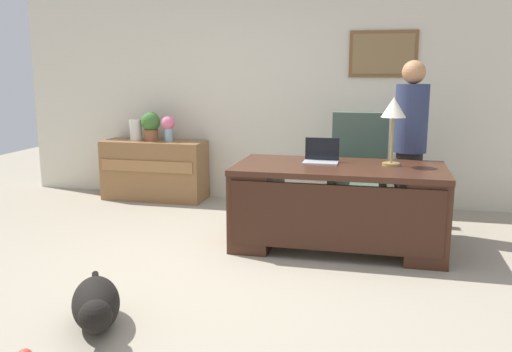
{
  "coord_description": "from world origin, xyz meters",
  "views": [
    {
      "loc": [
        1.15,
        -4.02,
        1.63
      ],
      "look_at": [
        0.13,
        0.3,
        0.75
      ],
      "focal_mm": 38.0,
      "sensor_mm": 36.0,
      "label": 1
    }
  ],
  "objects_px": {
    "credenza": "(155,170)",
    "desk_lamp": "(394,112)",
    "person_standing": "(410,145)",
    "desk": "(338,204)",
    "armchair": "(358,175)",
    "vase_empty": "(136,130)",
    "potted_plant": "(151,125)",
    "vase_with_flowers": "(168,126)",
    "dog_lying": "(96,305)",
    "laptop": "(321,156)"
  },
  "relations": [
    {
      "from": "credenza",
      "to": "desk_lamp",
      "type": "height_order",
      "value": "desk_lamp"
    },
    {
      "from": "person_standing",
      "to": "desk",
      "type": "bearing_deg",
      "value": -133.87
    },
    {
      "from": "armchair",
      "to": "person_standing",
      "type": "bearing_deg",
      "value": -30.28
    },
    {
      "from": "desk",
      "to": "vase_empty",
      "type": "bearing_deg",
      "value": 151.95
    },
    {
      "from": "desk_lamp",
      "to": "credenza",
      "type": "bearing_deg",
      "value": 156.13
    },
    {
      "from": "vase_empty",
      "to": "potted_plant",
      "type": "bearing_deg",
      "value": 0.0
    },
    {
      "from": "desk",
      "to": "armchair",
      "type": "distance_m",
      "value": 0.97
    },
    {
      "from": "vase_empty",
      "to": "armchair",
      "type": "bearing_deg",
      "value": -9.46
    },
    {
      "from": "desk",
      "to": "person_standing",
      "type": "xyz_separation_m",
      "value": [
        0.63,
        0.66,
        0.47
      ]
    },
    {
      "from": "person_standing",
      "to": "vase_with_flowers",
      "type": "xyz_separation_m",
      "value": [
        -2.86,
        0.76,
        0.05
      ]
    },
    {
      "from": "desk",
      "to": "vase_empty",
      "type": "height_order",
      "value": "vase_empty"
    },
    {
      "from": "desk_lamp",
      "to": "vase_with_flowers",
      "type": "xyz_separation_m",
      "value": [
        -2.68,
        1.28,
        -0.32
      ]
    },
    {
      "from": "dog_lying",
      "to": "laptop",
      "type": "bearing_deg",
      "value": 60.83
    },
    {
      "from": "credenza",
      "to": "dog_lying",
      "type": "xyz_separation_m",
      "value": [
        1.07,
        -3.37,
        -0.22
      ]
    },
    {
      "from": "desk_lamp",
      "to": "armchair",
      "type": "bearing_deg",
      "value": 111.74
    },
    {
      "from": "dog_lying",
      "to": "vase_empty",
      "type": "relative_size",
      "value": 2.58
    },
    {
      "from": "vase_empty",
      "to": "potted_plant",
      "type": "distance_m",
      "value": 0.22
    },
    {
      "from": "dog_lying",
      "to": "vase_empty",
      "type": "xyz_separation_m",
      "value": [
        -1.3,
        3.37,
        0.72
      ]
    },
    {
      "from": "vase_with_flowers",
      "to": "vase_empty",
      "type": "relative_size",
      "value": 1.21
    },
    {
      "from": "dog_lying",
      "to": "vase_empty",
      "type": "bearing_deg",
      "value": 111.16
    },
    {
      "from": "credenza",
      "to": "vase_empty",
      "type": "xyz_separation_m",
      "value": [
        -0.24,
        0.0,
        0.5
      ]
    },
    {
      "from": "laptop",
      "to": "potted_plant",
      "type": "xyz_separation_m",
      "value": [
        -2.28,
        1.26,
        0.12
      ]
    },
    {
      "from": "laptop",
      "to": "vase_empty",
      "type": "bearing_deg",
      "value": 153.15
    },
    {
      "from": "desk",
      "to": "desk_lamp",
      "type": "relative_size",
      "value": 3.06
    },
    {
      "from": "vase_empty",
      "to": "dog_lying",
      "type": "bearing_deg",
      "value": -68.84
    },
    {
      "from": "laptop",
      "to": "vase_empty",
      "type": "height_order",
      "value": "vase_empty"
    },
    {
      "from": "armchair",
      "to": "dog_lying",
      "type": "xyz_separation_m",
      "value": [
        -1.49,
        -2.9,
        -0.36
      ]
    },
    {
      "from": "desk_lamp",
      "to": "vase_empty",
      "type": "distance_m",
      "value": 3.39
    },
    {
      "from": "desk",
      "to": "laptop",
      "type": "xyz_separation_m",
      "value": [
        -0.18,
        0.16,
        0.4
      ]
    },
    {
      "from": "person_standing",
      "to": "armchair",
      "type": "bearing_deg",
      "value": 149.72
    },
    {
      "from": "armchair",
      "to": "laptop",
      "type": "relative_size",
      "value": 3.66
    },
    {
      "from": "desk",
      "to": "armchair",
      "type": "relative_size",
      "value": 1.61
    },
    {
      "from": "credenza",
      "to": "vase_empty",
      "type": "bearing_deg",
      "value": 179.66
    },
    {
      "from": "credenza",
      "to": "dog_lying",
      "type": "bearing_deg",
      "value": -72.44
    },
    {
      "from": "credenza",
      "to": "laptop",
      "type": "bearing_deg",
      "value": -29.23
    },
    {
      "from": "credenza",
      "to": "vase_with_flowers",
      "type": "height_order",
      "value": "vase_with_flowers"
    },
    {
      "from": "laptop",
      "to": "dog_lying",
      "type": "bearing_deg",
      "value": -119.17
    },
    {
      "from": "armchair",
      "to": "desk_lamp",
      "type": "distance_m",
      "value": 1.15
    },
    {
      "from": "armchair",
      "to": "vase_empty",
      "type": "height_order",
      "value": "armchair"
    },
    {
      "from": "laptop",
      "to": "vase_with_flowers",
      "type": "relative_size",
      "value": 1.02
    },
    {
      "from": "credenza",
      "to": "potted_plant",
      "type": "bearing_deg",
      "value": 177.51
    },
    {
      "from": "desk_lamp",
      "to": "laptop",
      "type": "bearing_deg",
      "value": 178.34
    },
    {
      "from": "desk",
      "to": "laptop",
      "type": "relative_size",
      "value": 5.9
    },
    {
      "from": "laptop",
      "to": "vase_with_flowers",
      "type": "bearing_deg",
      "value": 148.4
    },
    {
      "from": "dog_lying",
      "to": "desk_lamp",
      "type": "distance_m",
      "value": 2.98
    },
    {
      "from": "dog_lying",
      "to": "vase_empty",
      "type": "distance_m",
      "value": 3.68
    },
    {
      "from": "vase_empty",
      "to": "desk",
      "type": "bearing_deg",
      "value": -28.05
    },
    {
      "from": "vase_empty",
      "to": "vase_with_flowers",
      "type": "bearing_deg",
      "value": 0.0
    },
    {
      "from": "desk_lamp",
      "to": "potted_plant",
      "type": "bearing_deg",
      "value": 156.35
    },
    {
      "from": "armchair",
      "to": "person_standing",
      "type": "height_order",
      "value": "person_standing"
    }
  ]
}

